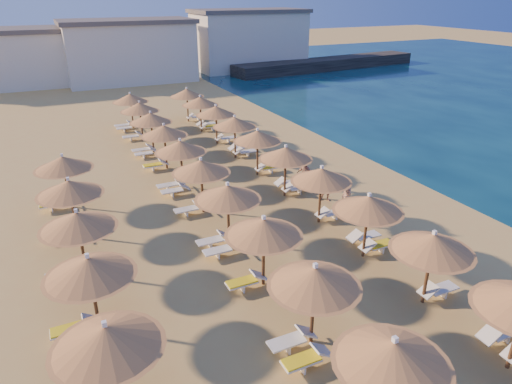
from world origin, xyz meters
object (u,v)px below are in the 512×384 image
jetty (328,64)px  parasol_row_east (302,164)px  beachgoer_a (347,197)px  parasol_row_west (213,180)px  beachgoer_c (305,175)px  beachgoer_b (327,187)px

jetty → parasol_row_east: 46.98m
parasol_row_east → beachgoer_a: 2.76m
jetty → beachgoer_a: beachgoer_a is taller
parasol_row_west → beachgoer_c: parasol_row_west is taller
parasol_row_west → beachgoer_c: size_ratio=25.08×
parasol_row_east → beachgoer_c: (1.50, 2.14, -1.59)m
beachgoer_c → beachgoer_a: bearing=-33.9°
beachgoer_c → beachgoer_b: bearing=-31.6°
parasol_row_east → jetty: bearing=54.8°
beachgoer_b → beachgoer_a: bearing=-48.9°
parasol_row_east → beachgoer_b: 2.37m
parasol_row_east → beachgoer_c: size_ratio=25.08×
beachgoer_c → beachgoer_a: beachgoer_a is taller
beachgoer_c → beachgoer_a: 3.68m
parasol_row_east → beachgoer_a: (1.73, -1.53, -1.51)m
parasol_row_west → beachgoer_c: bearing=19.0°
jetty → parasol_row_east: size_ratio=0.73×
parasol_row_west → beachgoer_a: 6.79m
beachgoer_c → beachgoer_b: size_ratio=1.05×
beachgoer_b → beachgoer_a: size_ratio=0.86×
parasol_row_east → beachgoer_a: parasol_row_east is taller
parasol_row_west → beachgoer_a: size_ratio=22.82×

